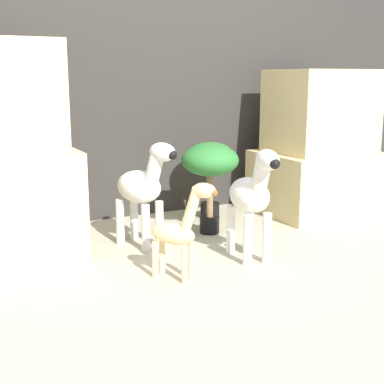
{
  "coord_description": "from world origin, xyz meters",
  "views": [
    {
      "loc": [
        -1.54,
        -2.25,
        1.03
      ],
      "look_at": [
        -0.13,
        0.49,
        0.37
      ],
      "focal_mm": 50.0,
      "sensor_mm": 36.0,
      "label": 1
    }
  ],
  "objects_px": {
    "zebra_right": "(252,196)",
    "zebra_left": "(143,187)",
    "giraffe_figurine": "(179,230)",
    "potted_palm_front": "(210,165)",
    "potted_palm_back": "(210,161)"
  },
  "relations": [
    {
      "from": "zebra_right",
      "to": "zebra_left",
      "type": "xyz_separation_m",
      "value": [
        -0.45,
        0.51,
        0.0
      ]
    },
    {
      "from": "giraffe_figurine",
      "to": "potted_palm_front",
      "type": "height_order",
      "value": "potted_palm_front"
    },
    {
      "from": "zebra_right",
      "to": "potted_palm_front",
      "type": "xyz_separation_m",
      "value": [
        0.05,
        0.58,
        0.09
      ]
    },
    {
      "from": "zebra_right",
      "to": "potted_palm_back",
      "type": "bearing_deg",
      "value": 75.18
    },
    {
      "from": "potted_palm_back",
      "to": "zebra_left",
      "type": "bearing_deg",
      "value": -149.11
    },
    {
      "from": "giraffe_figurine",
      "to": "potted_palm_front",
      "type": "xyz_separation_m",
      "value": [
        0.55,
        0.67,
        0.2
      ]
    },
    {
      "from": "zebra_right",
      "to": "giraffe_figurine",
      "type": "bearing_deg",
      "value": -169.64
    },
    {
      "from": "giraffe_figurine",
      "to": "potted_palm_front",
      "type": "bearing_deg",
      "value": 50.62
    },
    {
      "from": "zebra_left",
      "to": "potted_palm_back",
      "type": "relative_size",
      "value": 1.17
    },
    {
      "from": "giraffe_figurine",
      "to": "potted_palm_back",
      "type": "xyz_separation_m",
      "value": [
        0.75,
        1.02,
        0.16
      ]
    },
    {
      "from": "giraffe_figurine",
      "to": "zebra_left",
      "type": "bearing_deg",
      "value": 85.62
    },
    {
      "from": "zebra_left",
      "to": "giraffe_figurine",
      "type": "distance_m",
      "value": 0.61
    },
    {
      "from": "zebra_left",
      "to": "zebra_right",
      "type": "bearing_deg",
      "value": -48.2
    },
    {
      "from": "potted_palm_front",
      "to": "potted_palm_back",
      "type": "distance_m",
      "value": 0.4
    },
    {
      "from": "potted_palm_front",
      "to": "zebra_right",
      "type": "bearing_deg",
      "value": -94.87
    }
  ]
}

